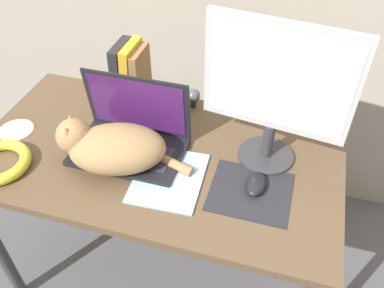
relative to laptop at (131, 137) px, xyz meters
name	(u,v)px	position (x,y,z in m)	size (l,w,h in m)	color
desk	(158,170)	(0.08, 0.00, -0.13)	(1.20, 0.65, 0.72)	brown
laptop	(131,137)	(0.00, 0.00, 0.00)	(0.36, 0.23, 0.24)	black
cat	(112,147)	(-0.03, -0.09, 0.03)	(0.43, 0.28, 0.16)	#99754C
external_monitor	(277,90)	(0.43, 0.08, 0.22)	(0.43, 0.18, 0.47)	#333338
mousepad	(250,192)	(0.41, -0.08, -0.05)	(0.24, 0.21, 0.00)	#232328
computer_mouse	(256,184)	(0.42, -0.06, -0.03)	(0.06, 0.10, 0.03)	black
book_row	(131,76)	(-0.09, 0.23, 0.07)	(0.11, 0.14, 0.25)	#232328
notepad	(169,178)	(0.16, -0.10, -0.04)	(0.22, 0.26, 0.01)	#99C6E0
webcam	(193,96)	(0.13, 0.28, 0.00)	(0.05, 0.05, 0.08)	#232328
cd_disc	(16,130)	(-0.43, -0.03, -0.05)	(0.12, 0.12, 0.00)	silver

